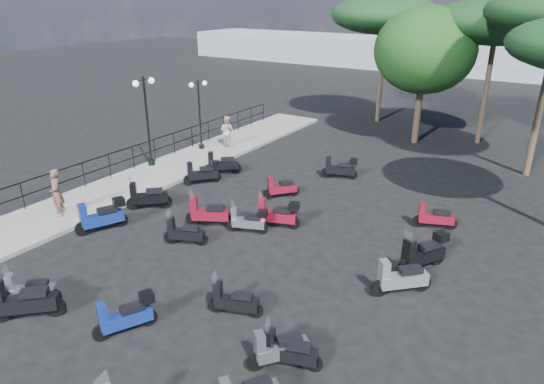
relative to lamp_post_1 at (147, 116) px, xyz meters
The scene contains 30 objects.
ground 9.76m from the lamp_post_1, 37.12° to the right, with size 120.00×120.00×0.00m, color black.
sidewalk 3.78m from the lamp_post_1, 69.38° to the right, with size 3.00×30.00×0.15m, color slate.
railing 3.33m from the lamp_post_1, 95.74° to the right, with size 0.04×26.04×1.10m.
lamp_post_1 is the anchor object (origin of this frame).
lamp_post_2 3.37m from the lamp_post_1, 85.17° to the left, with size 0.45×1.04×3.61m.
woman 6.22m from the lamp_post_1, 77.76° to the right, with size 0.65×0.43×1.79m, color brown.
pedestrian_far 4.84m from the lamp_post_1, 75.04° to the left, with size 0.80×0.62×1.64m, color #C7ACA6.
scooter_2 6.94m from the lamp_post_1, 59.03° to the right, with size 0.99×1.72×1.46m.
scooter_3 5.27m from the lamp_post_1, 45.89° to the right, with size 1.37×1.26×1.40m.
scooter_4 4.00m from the lamp_post_1, ahead, with size 1.19×1.37×1.32m.
scooter_5 4.12m from the lamp_post_1, 18.85° to the left, with size 1.44×1.14×1.38m.
scooter_7 11.22m from the lamp_post_1, 61.14° to the right, with size 1.21×1.03×1.19m.
scooter_8 11.84m from the lamp_post_1, 60.06° to the right, with size 1.43×1.36×1.48m.
scooter_9 8.43m from the lamp_post_1, 36.77° to the right, with size 1.41×0.79×1.20m.
scooter_10 7.44m from the lamp_post_1, 28.12° to the right, with size 1.58×0.98×1.39m.
scooter_11 7.45m from the lamp_post_1, ahead, with size 1.04×1.23×1.21m.
scooter_14 12.55m from the lamp_post_1, 47.15° to the right, with size 0.91×1.48×1.28m.
scooter_15 8.65m from the lamp_post_1, 21.22° to the right, with size 1.41×0.75×1.18m.
scooter_16 8.96m from the lamp_post_1, 14.20° to the right, with size 1.66×0.79×1.36m.
scooter_17 9.19m from the lamp_post_1, 23.35° to the left, with size 1.56×0.82×1.30m.
scooter_20 14.88m from the lamp_post_1, 32.61° to the right, with size 1.44×0.67×1.18m.
scooter_21 12.61m from the lamp_post_1, 34.64° to the right, with size 1.43×0.71×1.19m.
scooter_22 13.99m from the lamp_post_1, ahead, with size 1.11×1.65×1.46m.
scooter_23 13.39m from the lamp_post_1, ahead, with size 1.48×0.75×1.23m.
scooter_26 14.73m from the lamp_post_1, 33.28° to the right, with size 1.06×1.28×1.25m.
scooter_27 14.21m from the lamp_post_1, 15.70° to the right, with size 1.35×1.31×1.41m.
broadleaf_tree 14.65m from the lamp_post_1, 49.94° to the left, with size 5.30×5.30×7.25m.
pine_0 18.24m from the lamp_post_1, 46.36° to the left, with size 6.75×6.75×7.62m.
pine_2 16.07m from the lamp_post_1, 68.30° to the left, with size 6.64×6.64×7.72m.
distant_hills 40.04m from the lamp_post_1, 79.19° to the left, with size 70.00×8.00×3.00m, color gray.
Camera 1 is at (9.23, -9.69, 7.84)m, focal length 32.00 mm.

